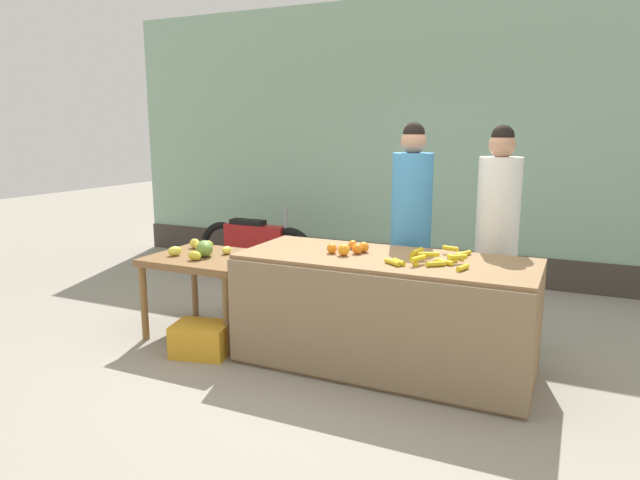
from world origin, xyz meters
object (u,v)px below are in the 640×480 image
vendor_woman_white_shirt (497,238)px  parked_motorcycle (255,245)px  vendor_woman_blue_shirt (411,232)px  produce_crate (201,339)px  produce_sack (323,288)px

vendor_woman_white_shirt → parked_motorcycle: vendor_woman_white_shirt is taller
vendor_woman_blue_shirt → produce_crate: (-1.39, -1.11, -0.80)m
produce_crate → parked_motorcycle: bearing=111.2°
vendor_woman_blue_shirt → parked_motorcycle: 2.63m
vendor_woman_white_shirt → produce_crate: size_ratio=4.15×
parked_motorcycle → produce_crate: parked_motorcycle is taller
vendor_woman_white_shirt → parked_motorcycle: size_ratio=1.14×
produce_crate → produce_sack: produce_sack is taller
produce_sack → produce_crate: bearing=-111.6°
produce_crate → produce_sack: size_ratio=0.77×
parked_motorcycle → produce_sack: 1.74m
vendor_woman_blue_shirt → produce_crate: size_ratio=4.20×
parked_motorcycle → produce_sack: bearing=-36.9°
produce_crate → vendor_woman_blue_shirt: bearing=38.7°
vendor_woman_white_shirt → produce_crate: 2.53m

